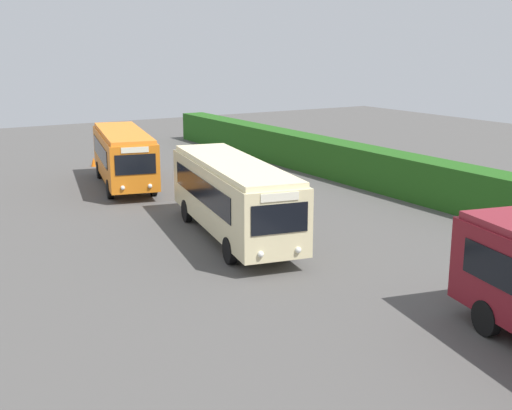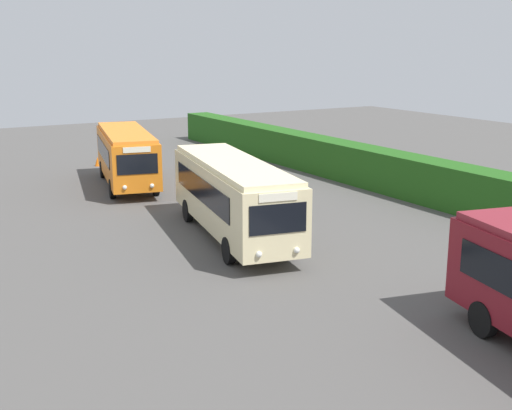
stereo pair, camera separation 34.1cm
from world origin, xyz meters
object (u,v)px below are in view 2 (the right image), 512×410
object	(u,v)px
bus_orange	(127,154)
person_left	(278,195)
bus_cream	(233,194)
traffic_cone	(98,161)

from	to	relation	value
bus_orange	person_left	bearing A→B (deg)	34.31
bus_cream	person_left	world-z (taller)	bus_cream
bus_cream	traffic_cone	xyz separation A→B (m)	(-18.97, 0.25, -1.55)
traffic_cone	person_left	bearing A→B (deg)	11.27
bus_cream	person_left	size ratio (longest dim) A/B	5.81
person_left	traffic_cone	size ratio (longest dim) A/B	3.00
bus_orange	traffic_cone	distance (m)	7.17
bus_orange	person_left	distance (m)	10.48
traffic_cone	bus_orange	bearing A→B (deg)	-3.85
person_left	traffic_cone	bearing A→B (deg)	-28.34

